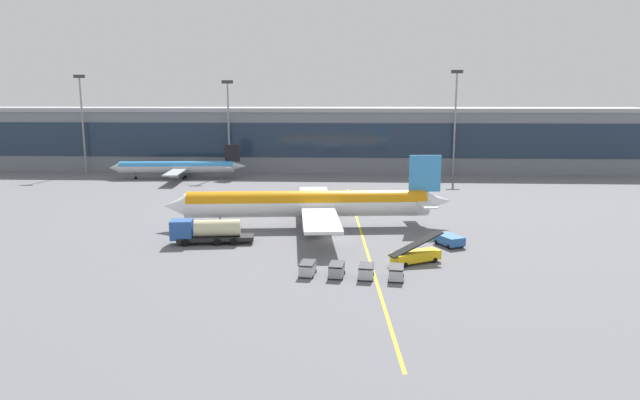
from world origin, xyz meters
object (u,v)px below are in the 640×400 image
pushback_tug (449,239)px  baggage_cart_0 (308,268)px  fuel_tanker (207,231)px  baggage_cart_2 (366,271)px  baggage_cart_1 (337,270)px  main_airliner (309,204)px  baggage_cart_3 (396,273)px  commuter_jet_far (178,167)px  belt_loader (416,255)px

pushback_tug → baggage_cart_0: (-17.58, -13.30, -0.07)m
fuel_tanker → baggage_cart_2: 24.67m
baggage_cart_0 → baggage_cart_1: bearing=-6.2°
pushback_tug → baggage_cart_2: (-11.22, -13.99, -0.07)m
main_airliner → baggage_cart_1: 24.03m
pushback_tug → baggage_cart_3: 16.43m
pushback_tug → baggage_cart_1: size_ratio=1.58×
pushback_tug → baggage_cart_0: baggage_cart_0 is taller
baggage_cart_3 → commuter_jet_far: (-45.60, 72.45, 2.03)m
baggage_cart_3 → commuter_jet_far: bearing=122.2°
main_airliner → commuter_jet_far: bearing=125.6°
belt_loader → baggage_cart_3: (-2.79, -6.25, -0.21)m
baggage_cart_3 → pushback_tug: bearing=60.7°
pushback_tug → commuter_jet_far: size_ratio=0.14×
pushback_tug → baggage_cart_3: (-8.03, -14.33, -0.07)m
baggage_cart_1 → baggage_cart_3: size_ratio=1.00×
fuel_tanker → baggage_cart_1: 21.87m
baggage_cart_3 → commuter_jet_far: 85.63m
main_airliner → pushback_tug: main_airliner is taller
belt_loader → baggage_cart_1: size_ratio=2.38×
baggage_cart_0 → commuter_jet_far: (-36.06, 71.42, 2.03)m
baggage_cart_2 → belt_loader: bearing=44.7°
pushback_tug → baggage_cart_0: bearing=-142.9°
commuter_jet_far → pushback_tug: bearing=-47.3°
main_airliner → belt_loader: 22.68m
pushback_tug → baggage_cart_3: bearing=-119.3°
baggage_cart_3 → baggage_cart_0: bearing=173.8°
main_airliner → baggage_cart_1: bearing=-78.9°
baggage_cart_3 → baggage_cart_1: bearing=173.8°
fuel_tanker → baggage_cart_1: fuel_tanker is taller
fuel_tanker → commuter_jet_far: bearing=110.3°
belt_loader → pushback_tug: bearing=57.0°
baggage_cart_0 → baggage_cart_3: 9.60m
fuel_tanker → belt_loader: belt_loader is taller
belt_loader → baggage_cart_1: belt_loader is taller
baggage_cart_0 → baggage_cart_2: (6.36, -0.69, 0.00)m
baggage_cart_0 → baggage_cart_3: size_ratio=1.00×
baggage_cart_3 → commuter_jet_far: commuter_jet_far is taller
pushback_tug → fuel_tanker: bearing=-178.9°
main_airliner → baggage_cart_2: size_ratio=15.31×
pushback_tug → baggage_cart_1: bearing=-136.5°
baggage_cart_1 → baggage_cart_3: bearing=-6.2°
main_airliner → pushback_tug: size_ratio=9.68×
fuel_tanker → baggage_cart_2: fuel_tanker is taller
baggage_cart_1 → commuter_jet_far: size_ratio=0.09×
baggage_cart_0 → baggage_cart_1: size_ratio=1.00×
pushback_tug → baggage_cart_0: size_ratio=1.58×
main_airliner → baggage_cart_3: 26.63m
belt_loader → fuel_tanker: bearing=164.3°
main_airliner → fuel_tanker: bearing=-141.3°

